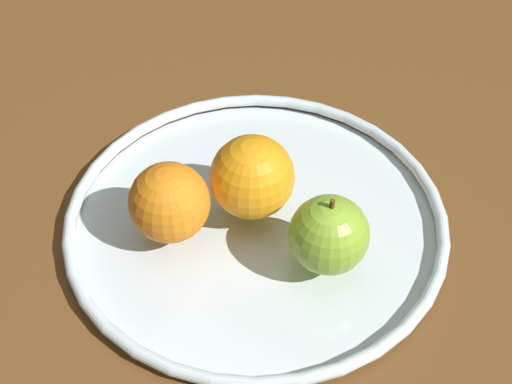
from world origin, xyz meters
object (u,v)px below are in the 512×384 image
(fruit_bowl, at_px, (256,220))
(orange_front_left, at_px, (169,202))
(apple, at_px, (329,235))
(orange_front_right, at_px, (252,177))

(fruit_bowl, relative_size, orange_front_left, 4.94)
(apple, distance_m, orange_front_left, 0.14)
(fruit_bowl, xyz_separation_m, orange_front_right, (-0.01, -0.01, 0.05))
(apple, xyz_separation_m, orange_front_right, (-0.02, -0.09, 0.00))
(orange_front_left, bearing_deg, fruit_bowl, 137.99)
(fruit_bowl, distance_m, orange_front_left, 0.09)
(fruit_bowl, relative_size, orange_front_right, 4.62)
(fruit_bowl, height_order, orange_front_left, orange_front_left)
(fruit_bowl, distance_m, apple, 0.10)
(fruit_bowl, relative_size, apple, 4.63)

